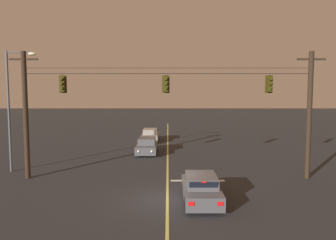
{
  "coord_description": "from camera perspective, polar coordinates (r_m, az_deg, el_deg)",
  "views": [
    {
      "loc": [
        0.03,
        -16.48,
        5.62
      ],
      "look_at": [
        0.0,
        5.19,
        3.7
      ],
      "focal_mm": 34.79,
      "sensor_mm": 36.0,
      "label": 1
    }
  ],
  "objects": [
    {
      "name": "signal_span_assembly",
      "position": [
        20.72,
        -0.0,
        1.19
      ],
      "size": [
        19.9,
        0.32,
        8.12
      ],
      "color": "#2D2116",
      "rests_on": "ground"
    },
    {
      "name": "traffic_light_left_inner",
      "position": [
        20.66,
        -0.31,
        6.31
      ],
      "size": [
        0.48,
        0.41,
        1.22
      ],
      "color": "black"
    },
    {
      "name": "traffic_light_centre",
      "position": [
        21.63,
        17.47,
        6.03
      ],
      "size": [
        0.48,
        0.41,
        1.22
      ],
      "color": "black"
    },
    {
      "name": "traffic_light_leftmost",
      "position": [
        21.71,
        -17.97,
        6.01
      ],
      "size": [
        0.48,
        0.41,
        1.22
      ],
      "color": "black"
    },
    {
      "name": "stop_bar_paint",
      "position": [
        20.93,
        5.29,
        -10.53
      ],
      "size": [
        3.4,
        0.36,
        0.01
      ],
      "primitive_type": "cube",
      "color": "silver",
      "rests_on": "ground"
    },
    {
      "name": "car_waiting_near_lane",
      "position": [
        17.08,
        5.89,
        -11.88
      ],
      "size": [
        1.8,
        4.33,
        1.39
      ],
      "color": "#4C4C51",
      "rests_on": "ground"
    },
    {
      "name": "lane_centre_stripe",
      "position": [
        27.26,
        0.02,
        -6.82
      ],
      "size": [
        0.14,
        60.0,
        0.01
      ],
      "primitive_type": "cube",
      "color": "#D1C64C",
      "rests_on": "ground"
    },
    {
      "name": "car_oncoming_lead",
      "position": [
        29.69,
        -3.64,
        -4.58
      ],
      "size": [
        1.8,
        4.42,
        1.39
      ],
      "color": "#4C4C51",
      "rests_on": "ground"
    },
    {
      "name": "car_oncoming_trailing",
      "position": [
        36.73,
        -3.06,
        -2.72
      ],
      "size": [
        1.8,
        4.42,
        1.39
      ],
      "color": "gray",
      "rests_on": "ground"
    },
    {
      "name": "street_lamp_corner",
      "position": [
        24.86,
        -25.47,
        3.15
      ],
      "size": [
        2.11,
        0.3,
        8.37
      ],
      "color": "#4C4F54",
      "rests_on": "ground"
    },
    {
      "name": "ground_plane",
      "position": [
        17.41,
        -0.03,
        -13.76
      ],
      "size": [
        180.0,
        180.0,
        0.0
      ],
      "primitive_type": "plane",
      "color": "#28282B"
    }
  ]
}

